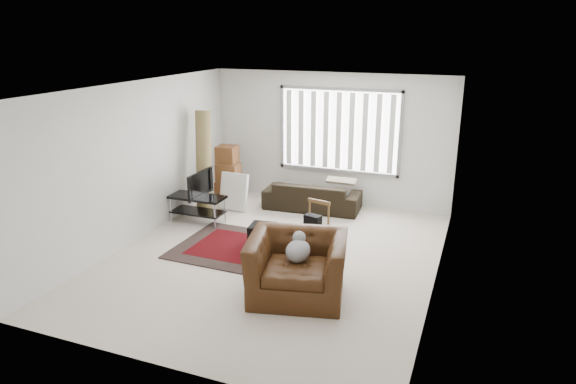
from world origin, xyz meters
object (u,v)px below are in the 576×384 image
(tv_stand, at_px, (198,203))
(moving_boxes, at_px, (228,176))
(armchair, at_px, (297,262))
(sofa, at_px, (312,192))
(side_chair, at_px, (313,224))

(tv_stand, distance_m, moving_boxes, 1.35)
(moving_boxes, bearing_deg, armchair, -49.87)
(tv_stand, xyz_separation_m, armchair, (2.72, -1.94, 0.11))
(tv_stand, relative_size, sofa, 0.54)
(tv_stand, distance_m, side_chair, 2.46)
(tv_stand, height_order, moving_boxes, moving_boxes)
(side_chair, bearing_deg, armchair, -66.64)
(moving_boxes, height_order, armchair, moving_boxes)
(tv_stand, bearing_deg, moving_boxes, 91.96)
(side_chair, xyz_separation_m, armchair, (0.29, -1.56, 0.04))
(moving_boxes, relative_size, sofa, 0.62)
(side_chair, height_order, armchair, armchair)
(tv_stand, bearing_deg, armchair, -35.53)
(sofa, bearing_deg, tv_stand, 36.43)
(side_chair, distance_m, armchair, 1.58)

